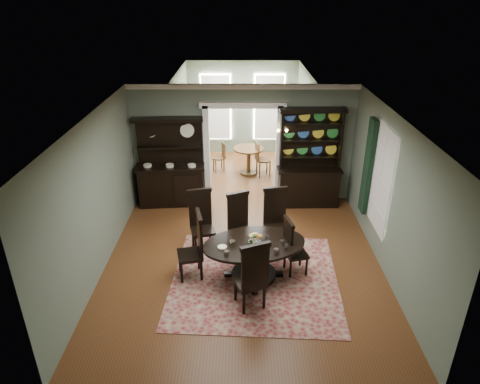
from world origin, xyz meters
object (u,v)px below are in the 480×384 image
(parlor_table, at_px, (249,157))
(sideboard, at_px, (171,175))
(dining_table, at_px, (254,253))
(welsh_dresser, at_px, (309,171))

(parlor_table, bearing_deg, sideboard, -136.48)
(dining_table, xyz_separation_m, parlor_table, (-0.03, 5.01, 0.00))
(dining_table, height_order, parlor_table, parlor_table)
(sideboard, height_order, parlor_table, sideboard)
(dining_table, height_order, welsh_dresser, welsh_dresser)
(parlor_table, bearing_deg, dining_table, -89.70)
(dining_table, relative_size, sideboard, 0.96)
(dining_table, distance_m, welsh_dresser, 3.46)
(dining_table, height_order, sideboard, sideboard)
(welsh_dresser, height_order, parlor_table, welsh_dresser)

